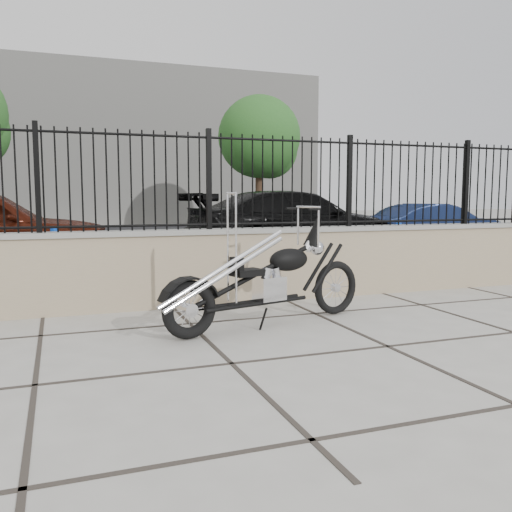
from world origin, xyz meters
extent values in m
plane|color=#99968E|center=(0.00, 0.00, 0.00)|extent=(90.00, 90.00, 0.00)
plane|color=black|center=(0.00, 12.50, 0.00)|extent=(30.00, 30.00, 0.00)
cube|color=gray|center=(0.00, 2.50, 0.48)|extent=(14.00, 0.36, 0.96)
cube|color=black|center=(0.00, 2.50, 1.56)|extent=(14.00, 0.08, 1.20)
cube|color=beige|center=(0.00, 26.50, 4.00)|extent=(22.00, 6.00, 8.00)
imported|color=black|center=(2.44, 7.45, 0.75)|extent=(5.32, 2.46, 1.51)
imported|color=#101B3C|center=(6.14, 7.14, 0.60)|extent=(3.65, 1.27, 1.20)
cylinder|color=blue|center=(-2.87, 5.00, 0.44)|extent=(0.11, 0.11, 0.88)
cylinder|color=#0D23C6|center=(3.12, 4.36, 0.44)|extent=(0.14, 0.14, 0.89)
cylinder|color=#382619|center=(4.98, 16.75, 1.56)|extent=(0.31, 0.31, 3.12)
sphere|color=#316325|center=(4.98, 16.75, 3.95)|extent=(3.33, 3.33, 3.33)
camera|label=1|loc=(-2.80, -4.13, 1.36)|focal=38.00mm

